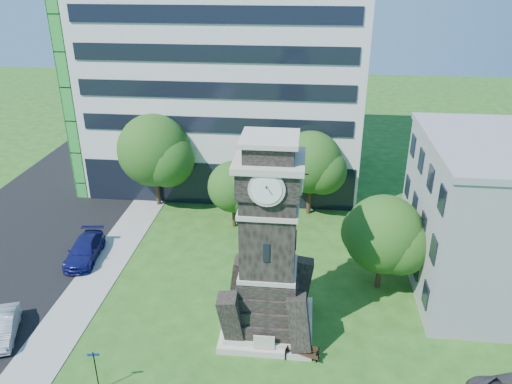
# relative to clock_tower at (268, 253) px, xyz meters

# --- Properties ---
(ground) EXTENTS (160.00, 160.00, 0.00)m
(ground) POSITION_rel_clock_tower_xyz_m (-3.00, -2.00, -5.28)
(ground) COLOR #225017
(ground) RESTS_ON ground
(sidewalk) EXTENTS (3.00, 70.00, 0.06)m
(sidewalk) POSITION_rel_clock_tower_xyz_m (-12.50, 3.00, -5.25)
(sidewalk) COLOR gray
(sidewalk) RESTS_ON ground
(clock_tower) EXTENTS (5.40, 5.40, 12.22)m
(clock_tower) POSITION_rel_clock_tower_xyz_m (0.00, 0.00, 0.00)
(clock_tower) COLOR #BDB7A4
(clock_tower) RESTS_ON ground
(office_tall) EXTENTS (26.20, 15.11, 28.60)m
(office_tall) POSITION_rel_clock_tower_xyz_m (-6.20, 23.84, 8.94)
(office_tall) COLOR silver
(office_tall) RESTS_ON ground
(car_street_mid) EXTENTS (2.78, 4.35, 1.35)m
(car_street_mid) POSITION_rel_clock_tower_xyz_m (-15.52, -2.59, -4.60)
(car_street_mid) COLOR #A4A6AC
(car_street_mid) RESTS_ON ground
(car_street_north) EXTENTS (2.64, 5.33, 1.49)m
(car_street_north) POSITION_rel_clock_tower_xyz_m (-14.30, 6.24, -4.54)
(car_street_north) COLOR #131654
(car_street_north) RESTS_ON ground
(park_bench) EXTENTS (1.83, 0.49, 0.95)m
(park_bench) POSITION_rel_clock_tower_xyz_m (2.16, -2.46, -4.78)
(park_bench) COLOR black
(park_bench) RESTS_ON ground
(street_sign) EXTENTS (0.61, 0.06, 2.52)m
(street_sign) POSITION_rel_clock_tower_xyz_m (-8.30, -5.92, -3.70)
(street_sign) COLOR black
(street_sign) RESTS_ON ground
(tree_nw) EXTENTS (7.05, 6.41, 8.52)m
(tree_nw) POSITION_rel_clock_tower_xyz_m (-11.35, 15.85, -0.17)
(tree_nw) COLOR #332114
(tree_nw) RESTS_ON ground
(tree_nc) EXTENTS (4.67, 4.24, 5.77)m
(tree_nc) POSITION_rel_clock_tower_xyz_m (-3.86, 12.49, -1.78)
(tree_nc) COLOR #332114
(tree_nc) RESTS_ON ground
(tree_ne) EXTENTS (5.90, 5.36, 7.55)m
(tree_ne) POSITION_rel_clock_tower_xyz_m (2.35, 15.60, -0.61)
(tree_ne) COLOR #332114
(tree_ne) RESTS_ON ground
(tree_east) EXTENTS (5.72, 5.20, 6.73)m
(tree_east) POSITION_rel_clock_tower_xyz_m (7.23, 4.98, -1.32)
(tree_east) COLOR #332114
(tree_east) RESTS_ON ground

